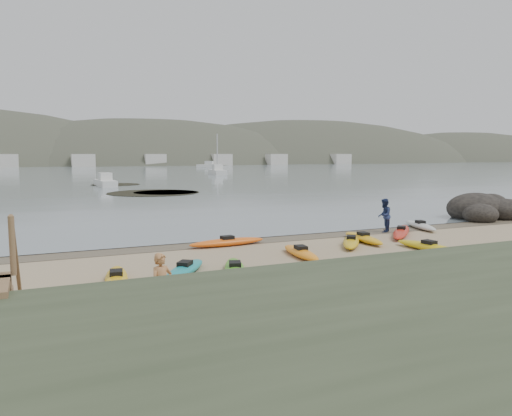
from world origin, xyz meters
name	(u,v)px	position (x,y,z in m)	size (l,w,h in m)	color
ground	(256,238)	(0.00, 0.00, 0.00)	(600.00, 600.00, 0.00)	tan
wet_sand	(259,239)	(0.00, -0.30, 0.00)	(60.00, 60.00, 0.00)	brown
water	(51,161)	(0.00, 300.00, 0.01)	(1200.00, 1200.00, 0.00)	slate
kayaks	(302,248)	(0.35, -3.95, 0.17)	(22.70, 9.25, 0.34)	orange
person_west	(162,286)	(-7.02, -9.93, 0.84)	(0.61, 0.40, 1.68)	#B67B49
person_east	(384,215)	(6.98, -0.95, 0.89)	(0.86, 0.67, 1.78)	navy
rock_cluster	(485,214)	(16.70, 1.11, 0.27)	(5.52, 4.10, 1.99)	black
kelp_mats	(146,191)	(1.60, 33.52, 0.03)	(9.63, 23.98, 0.04)	black
moored_boats	(57,172)	(-5.63, 81.43, 0.55)	(88.00, 82.34, 1.25)	silver
far_hills	(157,200)	(39.38, 193.97, -15.93)	(550.00, 135.00, 80.00)	#384235
far_town	(87,160)	(6.00, 145.00, 2.00)	(199.00, 5.00, 4.00)	beige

